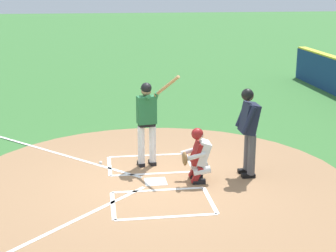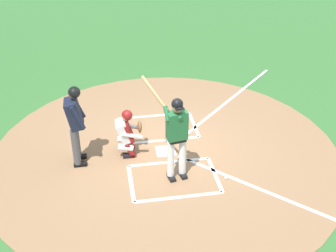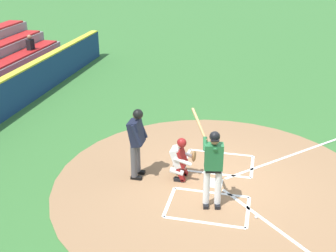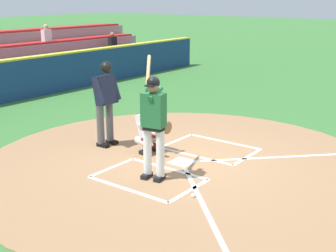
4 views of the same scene
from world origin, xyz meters
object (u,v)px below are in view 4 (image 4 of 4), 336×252
plate_umpire (106,98)px  baseball (193,196)px  batter (153,120)px  catcher (150,126)px

plate_umpire → baseball: 3.40m
batter → catcher: 1.48m
catcher → baseball: size_ratio=15.27×
batter → catcher: batter is taller
catcher → plate_umpire: plate_umpire is taller
baseball → plate_umpire: bearing=-110.3°
batter → plate_umpire: 2.18m
batter → catcher: (-1.04, -0.91, -0.51)m
batter → plate_umpire: (-0.86, -2.00, -0.02)m
plate_umpire → baseball: plate_umpire is taller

